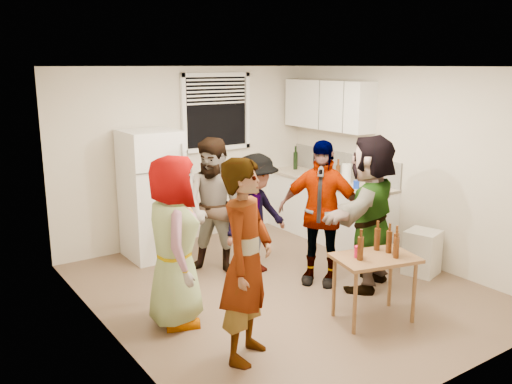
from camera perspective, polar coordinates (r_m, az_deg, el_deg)
room at (r=6.35m, az=2.83°, el=-10.15°), size 4.00×4.50×2.50m
window at (r=7.94m, az=-4.18°, el=8.39°), size 1.12×0.10×1.06m
refrigerator at (r=7.27m, az=-10.89°, el=-0.26°), size 0.70×0.70×1.70m
counter_lower at (r=8.08m, az=7.53°, el=-1.85°), size 0.60×2.20×0.86m
countertop at (r=7.97m, az=7.63°, el=1.27°), size 0.64×2.22×0.04m
backsplash at (r=8.13m, az=9.17°, el=2.88°), size 0.03×2.20×0.36m
upper_cabinets at (r=8.06m, az=7.60°, el=9.09°), size 0.34×1.60×0.70m
kettle at (r=7.91m, az=7.55°, el=1.32°), size 0.29×0.26×0.21m
paper_towel at (r=7.68m, az=9.45°, el=0.90°), size 0.13×0.13×0.28m
wine_bottle at (r=8.63m, az=4.16°, el=2.40°), size 0.07×0.07×0.28m
beer_bottle_counter at (r=7.69m, az=8.58°, el=0.94°), size 0.07×0.07×0.25m
blue_cup at (r=7.39m, az=10.49°, el=0.37°), size 0.08×0.08×0.11m
picture_frame at (r=8.43m, az=6.72°, el=2.60°), size 0.02×0.18×0.15m
trash_bin at (r=7.00m, az=17.07°, el=-6.27°), size 0.46×0.46×0.55m
serving_table at (r=5.78m, az=12.11°, el=-12.92°), size 0.90×0.71×0.67m
beer_bottle_table at (r=5.52m, az=14.50°, el=-6.73°), size 0.05×0.05×0.21m
red_cup at (r=5.46m, az=10.71°, el=-6.77°), size 0.09×0.09×0.11m
guest_grey at (r=5.66m, az=-8.32°, el=-13.36°), size 1.89×1.39×0.54m
guest_stripe at (r=5.03m, az=-0.97°, el=-16.86°), size 1.57×1.83×0.43m
guest_back_left at (r=6.79m, az=-4.07°, el=-8.58°), size 1.80×1.75×0.64m
guest_back_right at (r=6.82m, az=-0.06°, el=-8.42°), size 1.24×1.65×0.55m
guest_black at (r=6.59m, az=6.57°, el=-9.33°), size 1.96×1.82×0.42m
guest_orange at (r=6.56m, az=11.57°, el=-9.63°), size 2.24×2.31×0.53m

